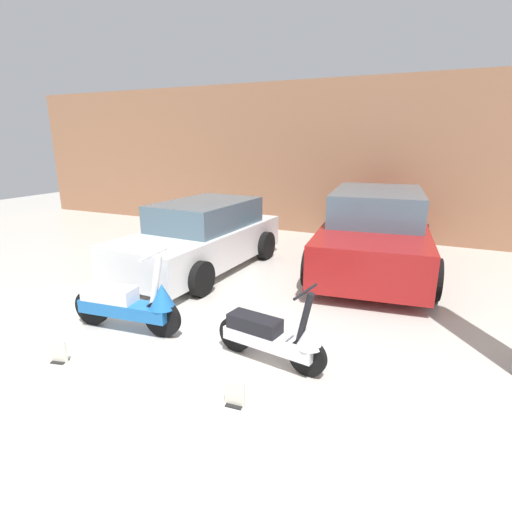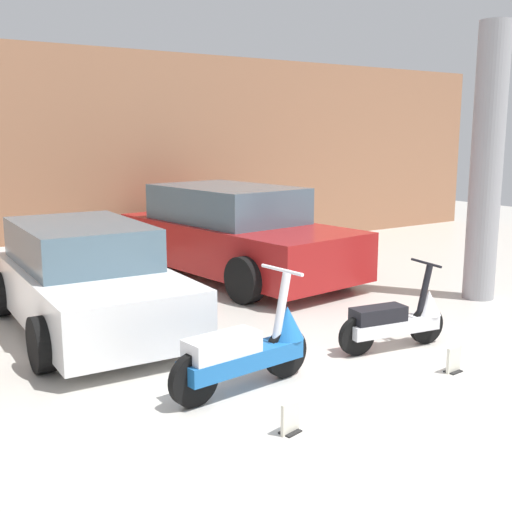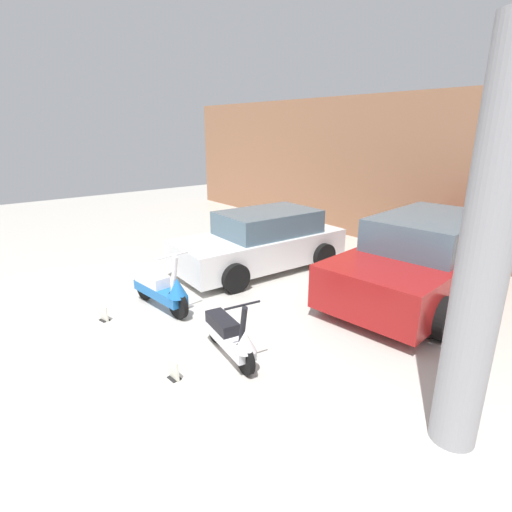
% 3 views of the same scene
% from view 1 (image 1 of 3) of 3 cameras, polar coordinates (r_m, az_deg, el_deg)
% --- Properties ---
extents(ground_plane, '(28.00, 28.00, 0.00)m').
position_cam_1_polar(ground_plane, '(4.29, -15.41, -18.02)').
color(ground_plane, beige).
extents(wall_back, '(19.60, 0.12, 3.79)m').
position_cam_1_polar(wall_back, '(10.36, 11.37, 13.30)').
color(wall_back, '#9E6B4C').
rests_on(wall_back, ground_plane).
extents(scooter_front_left, '(1.55, 0.56, 1.08)m').
position_cam_1_polar(scooter_front_left, '(5.34, -17.60, -6.42)').
color(scooter_front_left, black).
rests_on(scooter_front_left, ground_plane).
extents(scooter_front_right, '(1.34, 0.52, 0.94)m').
position_cam_1_polar(scooter_front_right, '(4.41, 2.63, -11.35)').
color(scooter_front_right, black).
rests_on(scooter_front_right, ground_plane).
extents(car_rear_left, '(1.96, 3.80, 1.26)m').
position_cam_1_polar(car_rear_left, '(7.64, -7.76, 2.71)').
color(car_rear_left, white).
rests_on(car_rear_left, ground_plane).
extents(car_rear_center, '(2.45, 4.50, 1.47)m').
position_cam_1_polar(car_rear_center, '(7.90, 16.60, 3.36)').
color(car_rear_center, maroon).
rests_on(car_rear_center, ground_plane).
extents(placard_near_left_scooter, '(0.20, 0.15, 0.26)m').
position_cam_1_polar(placard_near_left_scooter, '(5.04, -26.38, -12.24)').
color(placard_near_left_scooter, black).
rests_on(placard_near_left_scooter, ground_plane).
extents(placard_near_right_scooter, '(0.20, 0.13, 0.26)m').
position_cam_1_polar(placard_near_right_scooter, '(3.91, -3.04, -19.12)').
color(placard_near_right_scooter, black).
rests_on(placard_near_right_scooter, ground_plane).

